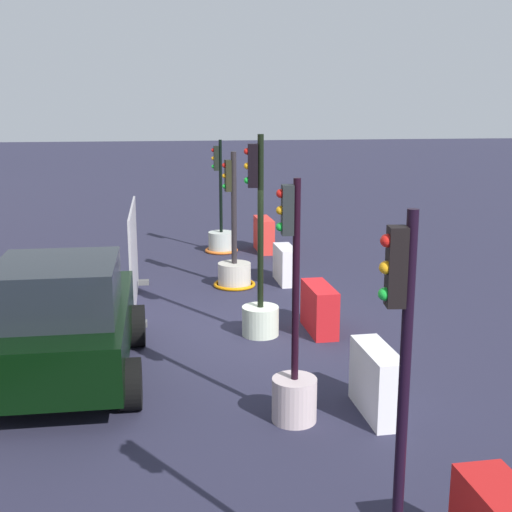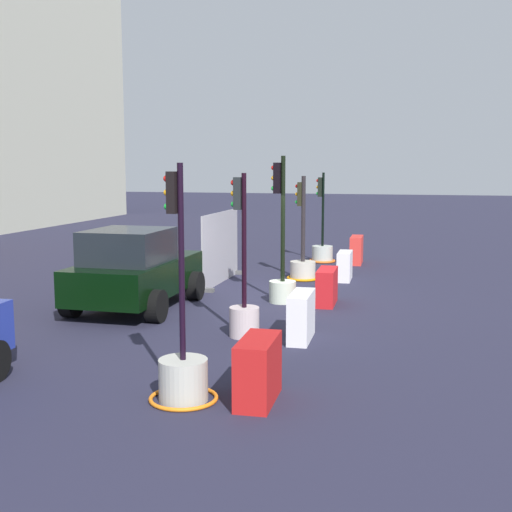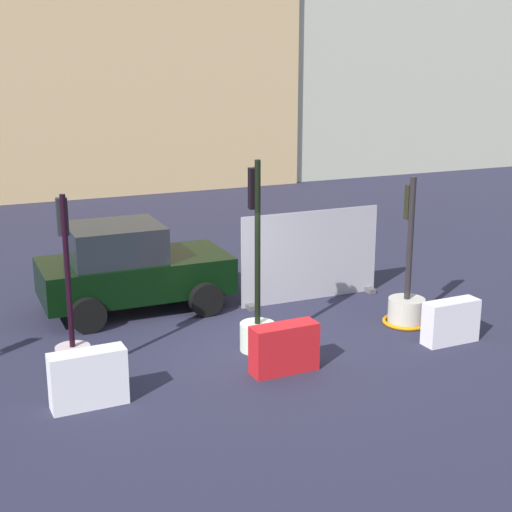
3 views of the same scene
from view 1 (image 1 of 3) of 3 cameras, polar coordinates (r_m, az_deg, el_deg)
ground_plane at (r=11.72m, az=-0.75°, el=-6.63°), size 120.00×120.00×0.00m
traffic_light_1 at (r=8.51m, az=3.20°, el=-9.96°), size 0.56×0.56×3.05m
traffic_light_2 at (r=11.49m, az=0.31°, el=-3.38°), size 0.63×0.63×3.40m
traffic_light_3 at (r=14.62m, az=-1.86°, el=-0.87°), size 0.91×0.91×2.90m
traffic_light_4 at (r=18.02m, az=-2.96°, el=1.62°), size 0.88×0.88×2.96m
construction_barrier_1 at (r=8.87m, az=10.14°, el=-10.38°), size 1.15×0.40×0.88m
construction_barrier_2 at (r=11.79m, az=5.35°, el=-4.45°), size 1.14×0.43×0.82m
construction_barrier_3 at (r=14.95m, az=2.50°, el=-0.73°), size 1.07×0.40×0.80m
construction_barrier_4 at (r=18.06m, az=0.67°, el=1.80°), size 1.17×0.41×0.90m
car_black_sedan at (r=9.97m, az=-15.95°, el=-5.28°), size 3.81×2.21×1.81m
site_fence_panel at (r=13.43m, az=-10.26°, el=-0.24°), size 3.18×0.50×1.93m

